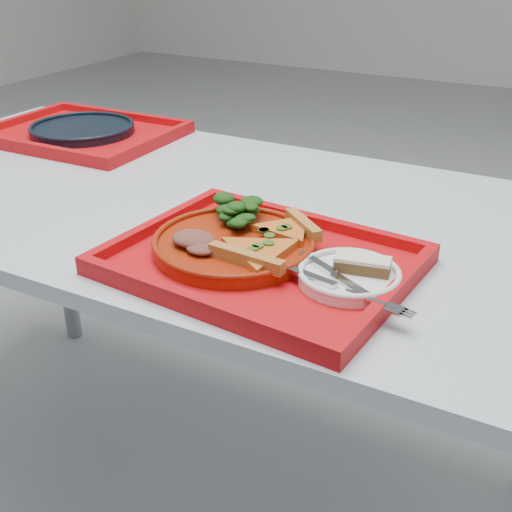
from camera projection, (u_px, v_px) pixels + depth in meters
name	position (u px, v px, depth m)	size (l,w,h in m)	color
ground	(204.00, 474.00, 1.62)	(10.00, 10.00, 0.00)	gray
table	(192.00, 230.00, 1.31)	(1.60, 0.80, 0.75)	#B0B8C5
tray_main	(261.00, 264.00, 1.00)	(0.45, 0.35, 0.01)	#B6090E
tray_far	(83.00, 135.00, 1.63)	(0.45, 0.35, 0.01)	#B6090E
dinner_plate	(234.00, 246.00, 1.03)	(0.26, 0.26, 0.02)	maroon
side_plate	(349.00, 278.00, 0.94)	(0.15, 0.15, 0.01)	white
navy_plate	(83.00, 130.00, 1.63)	(0.26, 0.26, 0.02)	black
pizza_slice_a	(259.00, 249.00, 0.97)	(0.14, 0.12, 0.02)	orange
pizza_slice_b	(287.00, 228.00, 1.05)	(0.12, 0.10, 0.02)	orange
salad_heap	(235.00, 209.00, 1.08)	(0.10, 0.09, 0.05)	black
meat_portion	(194.00, 239.00, 1.01)	(0.07, 0.06, 0.02)	brown
dessert_bar	(362.00, 264.00, 0.94)	(0.09, 0.05, 0.02)	#462F17
knife	(340.00, 278.00, 0.92)	(0.18, 0.02, 0.01)	silver
fork	(345.00, 289.00, 0.89)	(0.18, 0.02, 0.01)	silver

